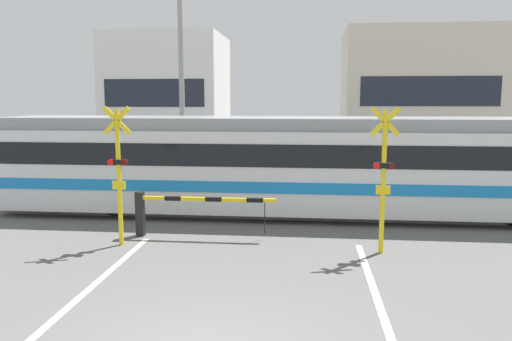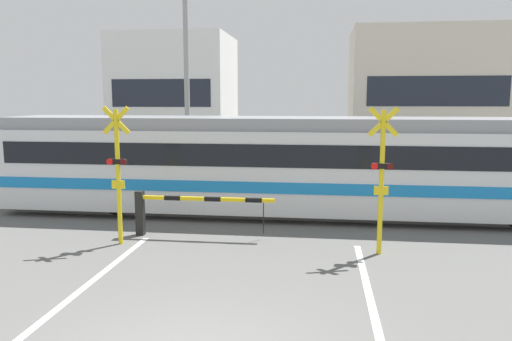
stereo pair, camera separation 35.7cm
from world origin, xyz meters
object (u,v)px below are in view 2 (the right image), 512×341
object	(u,v)px
crossing_barrier_near	(173,207)
crossing_barrier_far	(328,175)
commuter_train	(308,163)
crossing_signal_left	(118,169)
crossing_signal_right	(382,174)
pedestrian	(294,163)

from	to	relation	value
crossing_barrier_near	crossing_barrier_far	bearing A→B (deg)	55.17
commuter_train	crossing_signal_left	distance (m)	5.77
crossing_barrier_near	crossing_signal_right	xyz separation A→B (m)	(5.13, -0.84, 1.08)
crossing_barrier_far	pedestrian	bearing A→B (deg)	119.58
commuter_train	crossing_signal_right	distance (m)	4.06
crossing_barrier_near	pedestrian	distance (m)	8.71
commuter_train	crossing_barrier_far	xyz separation A→B (m)	(0.67, 3.01, -0.82)
crossing_barrier_near	pedestrian	size ratio (longest dim) A/B	2.28
commuter_train	crossing_barrier_far	size ratio (longest dim) A/B	5.17
crossing_signal_left	pedestrian	xyz separation A→B (m)	(3.73, 9.13, -0.95)
crossing_barrier_near	crossing_barrier_far	size ratio (longest dim) A/B	1.00
commuter_train	crossing_signal_right	size ratio (longest dim) A/B	5.56
commuter_train	pedestrian	size ratio (longest dim) A/B	11.82
commuter_train	crossing_barrier_far	bearing A→B (deg)	77.41
crossing_barrier_near	crossing_signal_left	xyz separation A→B (m)	(-1.07, -0.84, 1.08)
pedestrian	crossing_barrier_far	bearing A→B (deg)	-60.42
crossing_signal_right	pedestrian	xyz separation A→B (m)	(-2.47, 9.13, -0.95)
crossing_barrier_near	crossing_signal_right	world-z (taller)	crossing_signal_right
crossing_barrier_near	crossing_signal_left	distance (m)	1.74
commuter_train	crossing_signal_right	bearing A→B (deg)	-64.46
commuter_train	crossing_signal_left	world-z (taller)	crossing_signal_left
commuter_train	crossing_signal_left	xyz separation A→B (m)	(-4.46, -3.66, 0.26)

